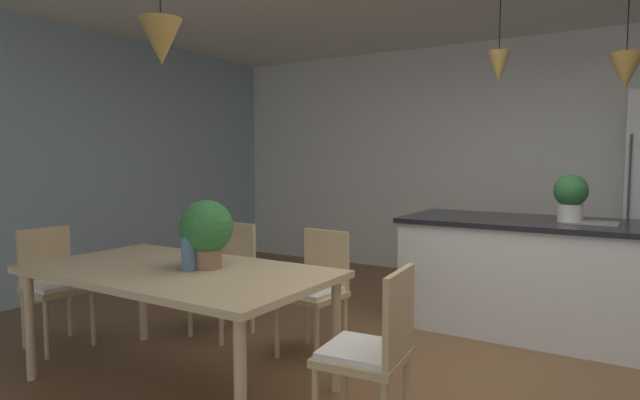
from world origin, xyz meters
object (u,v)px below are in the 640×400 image
(dining_table, at_px, (178,278))
(potted_plant_on_table, at_px, (206,230))
(vase_on_dining_table, at_px, (188,254))
(chair_window_end, at_px, (54,282))
(potted_plant_on_island, at_px, (571,196))
(kitchen_island, at_px, (551,277))
(chair_far_right, at_px, (316,288))
(chair_kitchen_end, at_px, (373,350))
(chair_far_left, at_px, (226,274))

(dining_table, bearing_deg, potted_plant_on_table, 35.00)
(potted_plant_on_table, height_order, vase_on_dining_table, potted_plant_on_table)
(dining_table, distance_m, chair_window_end, 1.32)
(potted_plant_on_island, bearing_deg, kitchen_island, 180.00)
(chair_far_right, height_order, potted_plant_on_island, potted_plant_on_island)
(chair_kitchen_end, xyz_separation_m, potted_plant_on_table, (-1.16, 0.10, 0.48))
(chair_far_right, distance_m, kitchen_island, 1.89)
(chair_far_left, xyz_separation_m, potted_plant_on_island, (2.31, 1.32, 0.63))
(chair_kitchen_end, distance_m, chair_far_left, 1.93)
(dining_table, distance_m, vase_on_dining_table, 0.19)
(vase_on_dining_table, bearing_deg, chair_window_end, 179.34)
(potted_plant_on_island, distance_m, vase_on_dining_table, 2.86)
(chair_far_left, relative_size, potted_plant_on_island, 2.38)
(chair_kitchen_end, distance_m, potted_plant_on_island, 2.36)
(chair_window_end, xyz_separation_m, potted_plant_on_table, (1.45, 0.09, 0.48))
(dining_table, height_order, potted_plant_on_table, potted_plant_on_table)
(chair_kitchen_end, bearing_deg, kitchen_island, 77.83)
(chair_far_left, relative_size, vase_on_dining_table, 4.30)
(chair_far_left, xyz_separation_m, potted_plant_on_table, (0.56, -0.78, 0.48))
(chair_far_right, relative_size, chair_far_left, 1.00)
(chair_far_right, bearing_deg, chair_far_left, 180.00)
(chair_kitchen_end, xyz_separation_m, vase_on_dining_table, (-1.20, -0.02, 0.35))
(chair_far_left, height_order, kitchen_island, kitchen_island)
(chair_far_left, distance_m, kitchen_island, 2.56)
(chair_kitchen_end, relative_size, chair_window_end, 1.00)
(chair_window_end, distance_m, kitchen_island, 3.78)
(dining_table, height_order, kitchen_island, kitchen_island)
(kitchen_island, bearing_deg, potted_plant_on_island, -0.00)
(chair_far_right, height_order, chair_kitchen_end, same)
(kitchen_island, bearing_deg, potted_plant_on_table, -127.87)
(dining_table, xyz_separation_m, kitchen_island, (1.78, 2.20, -0.20))
(kitchen_island, height_order, vase_on_dining_table, vase_on_dining_table)
(chair_kitchen_end, height_order, potted_plant_on_island, potted_plant_on_island)
(chair_kitchen_end, xyz_separation_m, chair_far_left, (-1.72, 0.88, 0.00))
(vase_on_dining_table, bearing_deg, potted_plant_on_island, 51.03)
(vase_on_dining_table, bearing_deg, chair_kitchen_end, 0.76)
(dining_table, relative_size, potted_plant_on_table, 4.50)
(dining_table, xyz_separation_m, chair_window_end, (-1.30, 0.00, -0.19))
(chair_far_right, height_order, chair_window_end, same)
(dining_table, relative_size, chair_far_left, 2.14)
(dining_table, bearing_deg, chair_far_right, 64.43)
(potted_plant_on_table, bearing_deg, vase_on_dining_table, -109.70)
(dining_table, relative_size, potted_plant_on_island, 5.10)
(dining_table, xyz_separation_m, chair_far_left, (-0.42, 0.88, -0.19))
(chair_kitchen_end, height_order, chair_window_end, same)
(dining_table, bearing_deg, chair_window_end, 179.78)
(chair_far_right, bearing_deg, kitchen_island, 44.20)
(potted_plant_on_island, bearing_deg, vase_on_dining_table, -128.97)
(chair_far_right, distance_m, chair_kitchen_end, 1.24)
(chair_window_end, relative_size, kitchen_island, 0.38)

